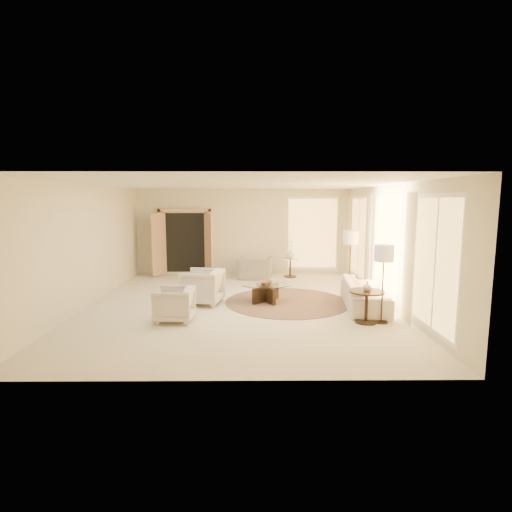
{
  "coord_description": "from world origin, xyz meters",
  "views": [
    {
      "loc": [
        0.32,
        -9.15,
        2.44
      ],
      "look_at": [
        0.4,
        0.4,
        1.1
      ],
      "focal_mm": 28.0,
      "sensor_mm": 36.0,
      "label": 1
    }
  ],
  "objects_px": {
    "coffee_table": "(266,291)",
    "side_vase": "(290,254)",
    "floor_lamp_near": "(351,240)",
    "end_vase": "(367,287)",
    "sofa": "(364,294)",
    "accent_chair": "(255,264)",
    "floor_lamp_far": "(384,257)",
    "armchair_left": "(202,285)",
    "end_table": "(367,301)",
    "bowl": "(266,283)",
    "armchair_right": "(174,303)",
    "side_table": "(290,266)"
  },
  "relations": [
    {
      "from": "armchair_left",
      "to": "floor_lamp_far",
      "type": "bearing_deg",
      "value": 79.39
    },
    {
      "from": "side_table",
      "to": "coffee_table",
      "type": "bearing_deg",
      "value": -105.69
    },
    {
      "from": "floor_lamp_near",
      "to": "floor_lamp_far",
      "type": "distance_m",
      "value": 2.66
    },
    {
      "from": "sofa",
      "to": "side_table",
      "type": "relative_size",
      "value": 3.62
    },
    {
      "from": "sofa",
      "to": "coffee_table",
      "type": "relative_size",
      "value": 1.62
    },
    {
      "from": "accent_chair",
      "to": "floor_lamp_far",
      "type": "bearing_deg",
      "value": 127.96
    },
    {
      "from": "coffee_table",
      "to": "end_vase",
      "type": "relative_size",
      "value": 7.11
    },
    {
      "from": "side_table",
      "to": "bowl",
      "type": "relative_size",
      "value": 1.8
    },
    {
      "from": "coffee_table",
      "to": "side_vase",
      "type": "relative_size",
      "value": 4.98
    },
    {
      "from": "armchair_left",
      "to": "sofa",
      "type": "bearing_deg",
      "value": 95.55
    },
    {
      "from": "accent_chair",
      "to": "bowl",
      "type": "distance_m",
      "value": 2.89
    },
    {
      "from": "accent_chair",
      "to": "armchair_left",
      "type": "bearing_deg",
      "value": 76.36
    },
    {
      "from": "coffee_table",
      "to": "floor_lamp_near",
      "type": "distance_m",
      "value": 2.71
    },
    {
      "from": "coffee_table",
      "to": "sofa",
      "type": "bearing_deg",
      "value": -13.38
    },
    {
      "from": "armchair_right",
      "to": "side_table",
      "type": "relative_size",
      "value": 1.26
    },
    {
      "from": "side_table",
      "to": "sofa",
      "type": "bearing_deg",
      "value": -69.82
    },
    {
      "from": "sofa",
      "to": "floor_lamp_near",
      "type": "bearing_deg",
      "value": 5.49
    },
    {
      "from": "bowl",
      "to": "side_vase",
      "type": "relative_size",
      "value": 1.24
    },
    {
      "from": "floor_lamp_near",
      "to": "floor_lamp_far",
      "type": "bearing_deg",
      "value": -90.0
    },
    {
      "from": "sofa",
      "to": "armchair_left",
      "type": "xyz_separation_m",
      "value": [
        -3.75,
        0.38,
        0.13
      ]
    },
    {
      "from": "sofa",
      "to": "coffee_table",
      "type": "height_order",
      "value": "sofa"
    },
    {
      "from": "coffee_table",
      "to": "end_table",
      "type": "bearing_deg",
      "value": -40.59
    },
    {
      "from": "bowl",
      "to": "accent_chair",
      "type": "bearing_deg",
      "value": 94.59
    },
    {
      "from": "sofa",
      "to": "bowl",
      "type": "xyz_separation_m",
      "value": [
        -2.24,
        0.53,
        0.15
      ]
    },
    {
      "from": "armchair_right",
      "to": "coffee_table",
      "type": "bearing_deg",
      "value": 130.52
    },
    {
      "from": "armchair_left",
      "to": "end_table",
      "type": "distance_m",
      "value": 3.79
    },
    {
      "from": "end_table",
      "to": "side_vase",
      "type": "distance_m",
      "value": 4.95
    },
    {
      "from": "armchair_left",
      "to": "armchair_right",
      "type": "relative_size",
      "value": 1.19
    },
    {
      "from": "coffee_table",
      "to": "end_vase",
      "type": "distance_m",
      "value": 2.62
    },
    {
      "from": "sofa",
      "to": "end_table",
      "type": "distance_m",
      "value": 1.18
    },
    {
      "from": "coffee_table",
      "to": "floor_lamp_near",
      "type": "relative_size",
      "value": 0.82
    },
    {
      "from": "sofa",
      "to": "side_vase",
      "type": "xyz_separation_m",
      "value": [
        -1.35,
        3.68,
        0.41
      ]
    },
    {
      "from": "floor_lamp_near",
      "to": "end_vase",
      "type": "bearing_deg",
      "value": -96.59
    },
    {
      "from": "bowl",
      "to": "side_vase",
      "type": "height_order",
      "value": "side_vase"
    },
    {
      "from": "side_table",
      "to": "bowl",
      "type": "distance_m",
      "value": 3.27
    },
    {
      "from": "armchair_right",
      "to": "floor_lamp_far",
      "type": "relative_size",
      "value": 0.48
    },
    {
      "from": "end_table",
      "to": "side_table",
      "type": "relative_size",
      "value": 1.15
    },
    {
      "from": "side_table",
      "to": "armchair_left",
      "type": "bearing_deg",
      "value": -125.98
    },
    {
      "from": "armchair_right",
      "to": "side_vase",
      "type": "relative_size",
      "value": 2.82
    },
    {
      "from": "sofa",
      "to": "accent_chair",
      "type": "xyz_separation_m",
      "value": [
        -2.47,
        3.41,
        0.13
      ]
    },
    {
      "from": "sofa",
      "to": "end_table",
      "type": "relative_size",
      "value": 3.14
    },
    {
      "from": "floor_lamp_near",
      "to": "bowl",
      "type": "height_order",
      "value": "floor_lamp_near"
    },
    {
      "from": "floor_lamp_far",
      "to": "bowl",
      "type": "relative_size",
      "value": 4.72
    },
    {
      "from": "bowl",
      "to": "side_vase",
      "type": "bearing_deg",
      "value": 74.31
    },
    {
      "from": "sofa",
      "to": "bowl",
      "type": "relative_size",
      "value": 6.52
    },
    {
      "from": "sofa",
      "to": "armchair_right",
      "type": "distance_m",
      "value": 4.26
    },
    {
      "from": "end_vase",
      "to": "side_vase",
      "type": "bearing_deg",
      "value": 102.52
    },
    {
      "from": "end_table",
      "to": "side_table",
      "type": "height_order",
      "value": "end_table"
    },
    {
      "from": "accent_chair",
      "to": "floor_lamp_near",
      "type": "xyz_separation_m",
      "value": [
        2.5,
        -1.89,
        0.94
      ]
    },
    {
      "from": "bowl",
      "to": "end_vase",
      "type": "xyz_separation_m",
      "value": [
        1.96,
        -1.68,
        0.27
      ]
    }
  ]
}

